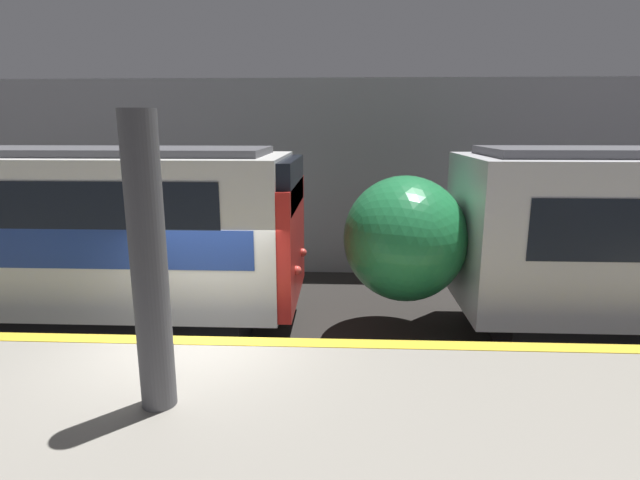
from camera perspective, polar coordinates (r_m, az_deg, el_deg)
The scene contains 4 objects.
ground_plane at distance 8.61m, azimuth -13.68°, elevation -16.79°, with size 120.00×120.00×0.00m, color #282623.
platform at distance 6.82m, azimuth -18.66°, elevation -20.87°, with size 40.00×3.83×1.01m.
station_rear_barrier at distance 14.43m, azimuth -6.52°, elevation 7.00°, with size 50.00×0.15×5.48m.
support_pillar_near at distance 5.86m, azimuth -18.95°, elevation -2.83°, with size 0.40×0.40×3.40m.
Camera 1 is at (2.28, -7.15, 4.23)m, focal length 28.00 mm.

